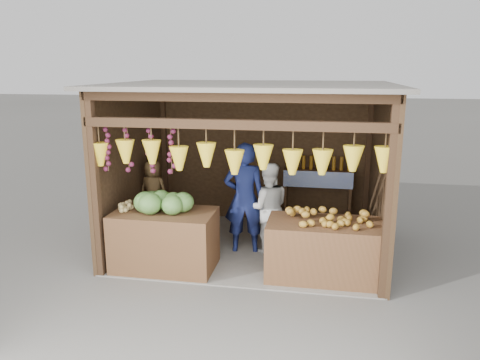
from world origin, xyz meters
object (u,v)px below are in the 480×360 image
Objects in this scene: counter_right at (324,250)px; vendor_seated at (153,191)px; woman_standing at (268,208)px; counter_left at (165,240)px; man_standing at (244,198)px.

vendor_seated reaches higher than counter_right.
counter_left is at bearing 21.51° from woman_standing.
counter_right is 1.27m from woman_standing.
woman_standing is at bearing 34.00° from counter_left.
counter_left is 0.92× the size of counter_right.
vendor_seated is at bearing 116.77° from counter_left.
counter_left is 1.41m from man_standing.
woman_standing is 2.00m from vendor_seated.
man_standing is at bearing 178.88° from vendor_seated.
vendor_seated is at bearing 159.60° from counter_right.
woman_standing reaches higher than counter_right.
woman_standing is (0.36, 0.09, -0.16)m from man_standing.
woman_standing is (1.39, 0.94, 0.29)m from counter_left.
counter_left is 2.29m from counter_right.
man_standing reaches higher than vendor_seated.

